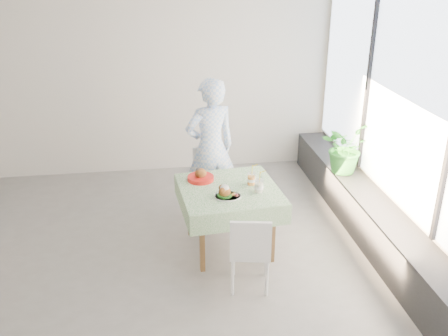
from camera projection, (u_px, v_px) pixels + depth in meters
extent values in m
plane|color=slate|center=(127.00, 261.00, 5.41)|extent=(6.00, 6.00, 0.00)
cube|color=silver|center=(125.00, 80.00, 7.13)|extent=(6.00, 0.02, 2.80)
cube|color=silver|center=(90.00, 303.00, 2.59)|extent=(6.00, 0.02, 2.80)
cube|color=silver|center=(405.00, 126.00, 5.26)|extent=(0.02, 5.00, 2.80)
cube|color=#D1E0F9|center=(405.00, 103.00, 5.16)|extent=(0.01, 4.80, 2.18)
cube|color=black|center=(374.00, 222.00, 5.69)|extent=(0.40, 4.80, 0.50)
cube|color=brown|center=(229.00, 191.00, 5.39)|extent=(0.98, 0.98, 0.04)
cube|color=white|center=(229.00, 189.00, 5.38)|extent=(1.13, 1.13, 0.01)
cube|color=white|center=(209.00, 183.00, 6.24)|extent=(0.42, 0.42, 0.04)
cube|color=white|center=(209.00, 162.00, 6.32)|extent=(0.40, 0.07, 0.40)
cube|color=white|center=(250.00, 250.00, 4.86)|extent=(0.45, 0.45, 0.04)
cube|color=white|center=(251.00, 240.00, 4.62)|extent=(0.39, 0.11, 0.39)
imported|color=#99BFF5|center=(210.00, 148.00, 6.10)|extent=(0.73, 0.59, 1.76)
cylinder|color=white|center=(228.00, 196.00, 5.17)|extent=(0.28, 0.28, 0.02)
cylinder|color=#154F13|center=(225.00, 195.00, 5.16)|extent=(0.15, 0.15, 0.02)
ellipsoid|color=brown|center=(225.00, 192.00, 5.15)|extent=(0.13, 0.12, 0.10)
ellipsoid|color=white|center=(225.00, 188.00, 5.13)|extent=(0.09, 0.09, 0.06)
cylinder|color=maroon|center=(236.00, 195.00, 5.16)|extent=(0.05, 0.05, 0.03)
cylinder|color=white|center=(251.00, 179.00, 5.43)|extent=(0.09, 0.09, 0.13)
cylinder|color=orange|center=(251.00, 180.00, 5.44)|extent=(0.08, 0.08, 0.10)
cylinder|color=white|center=(252.00, 173.00, 5.41)|extent=(0.10, 0.10, 0.01)
cylinder|color=yellow|center=(252.00, 169.00, 5.39)|extent=(0.01, 0.03, 0.18)
cylinder|color=white|center=(259.00, 186.00, 5.27)|extent=(0.09, 0.09, 0.14)
cylinder|color=white|center=(259.00, 187.00, 5.27)|extent=(0.08, 0.08, 0.10)
cylinder|color=white|center=(259.00, 180.00, 5.24)|extent=(0.10, 0.10, 0.01)
cylinder|color=yellow|center=(260.00, 176.00, 5.22)|extent=(0.01, 0.03, 0.19)
cylinder|color=red|center=(201.00, 178.00, 5.56)|extent=(0.29, 0.29, 0.05)
cylinder|color=white|center=(201.00, 177.00, 5.55)|extent=(0.25, 0.25, 0.02)
ellipsoid|color=brown|center=(201.00, 173.00, 5.53)|extent=(0.13, 0.12, 0.11)
imported|color=#277326|center=(345.00, 147.00, 6.27)|extent=(0.79, 0.78, 0.66)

